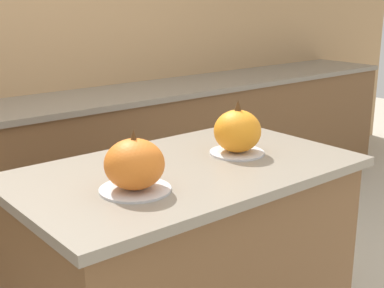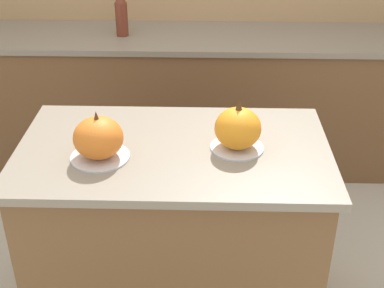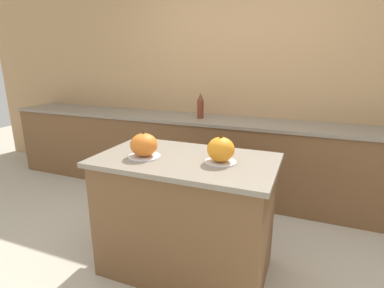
# 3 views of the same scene
# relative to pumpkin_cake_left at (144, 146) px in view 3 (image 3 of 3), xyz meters

# --- Properties ---
(ground_plane) EXTENTS (12.00, 12.00, 0.00)m
(ground_plane) POSITION_rel_pumpkin_cake_left_xyz_m (0.28, 0.09, -0.99)
(ground_plane) COLOR #BCB29E
(wall_back) EXTENTS (8.00, 0.06, 2.50)m
(wall_back) POSITION_rel_pumpkin_cake_left_xyz_m (0.28, 1.81, 0.26)
(wall_back) COLOR tan
(wall_back) RESTS_ON ground_plane
(kitchen_island) EXTENTS (1.27, 0.74, 0.90)m
(kitchen_island) POSITION_rel_pumpkin_cake_left_xyz_m (0.28, 0.09, -0.53)
(kitchen_island) COLOR brown
(kitchen_island) RESTS_ON ground_plane
(back_counter) EXTENTS (6.00, 0.60, 0.91)m
(back_counter) POSITION_rel_pumpkin_cake_left_xyz_m (0.28, 1.48, -0.53)
(back_counter) COLOR brown
(back_counter) RESTS_ON ground_plane
(pumpkin_cake_left) EXTENTS (0.23, 0.23, 0.20)m
(pumpkin_cake_left) POSITION_rel_pumpkin_cake_left_xyz_m (0.00, 0.00, 0.00)
(pumpkin_cake_left) COLOR silver
(pumpkin_cake_left) RESTS_ON kitchen_island
(pumpkin_cake_right) EXTENTS (0.21, 0.21, 0.22)m
(pumpkin_cake_right) POSITION_rel_pumpkin_cake_left_xyz_m (0.54, 0.09, 0.00)
(pumpkin_cake_right) COLOR silver
(pumpkin_cake_right) RESTS_ON kitchen_island
(bottle_tall) EXTENTS (0.08, 0.08, 0.29)m
(bottle_tall) POSITION_rel_pumpkin_cake_left_xyz_m (-0.12, 1.47, 0.06)
(bottle_tall) COLOR maroon
(bottle_tall) RESTS_ON back_counter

